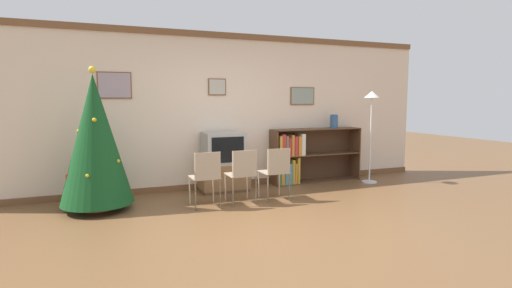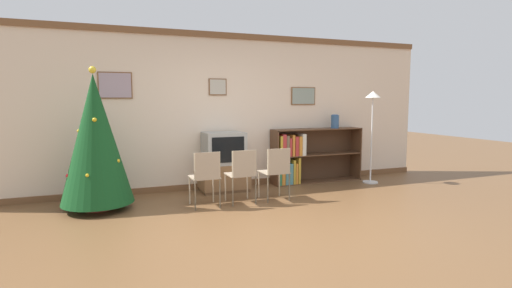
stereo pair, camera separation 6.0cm
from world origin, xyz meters
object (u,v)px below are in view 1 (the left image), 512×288
(christmas_tree, at_px, (95,140))
(standing_lamp, at_px, (371,113))
(vase, at_px, (334,121))
(television, at_px, (223,148))
(folding_chair_center, at_px, (242,173))
(bookshelf, at_px, (300,156))
(folding_chair_right, at_px, (276,170))
(tv_console, at_px, (224,177))
(folding_chair_left, at_px, (206,175))

(christmas_tree, bearing_deg, standing_lamp, 0.83)
(vase, bearing_deg, television, -178.58)
(folding_chair_center, bearing_deg, standing_lamp, 11.15)
(bookshelf, bearing_deg, folding_chair_right, -133.48)
(christmas_tree, relative_size, standing_lamp, 1.18)
(christmas_tree, distance_m, television, 2.07)
(vase, bearing_deg, folding_chair_center, -156.18)
(christmas_tree, distance_m, bookshelf, 3.61)
(bookshelf, bearing_deg, folding_chair_center, -146.14)
(christmas_tree, xyz_separation_m, folding_chair_center, (2.00, -0.47, -0.53))
(christmas_tree, distance_m, folding_chair_right, 2.65)
(tv_console, distance_m, folding_chair_center, 0.96)
(television, relative_size, folding_chair_right, 0.82)
(tv_console, bearing_deg, bookshelf, 3.53)
(television, height_order, folding_chair_left, television)
(tv_console, xyz_separation_m, folding_chair_right, (0.56, -0.93, 0.24))
(television, xyz_separation_m, folding_chair_right, (0.56, -0.93, -0.26))
(folding_chair_left, height_order, folding_chair_right, same)
(television, relative_size, folding_chair_left, 0.82)
(television, bearing_deg, vase, 1.42)
(folding_chair_left, relative_size, standing_lamp, 0.48)
(folding_chair_center, bearing_deg, television, 90.00)
(bookshelf, bearing_deg, folding_chair_left, -153.81)
(tv_console, relative_size, folding_chair_right, 0.99)
(folding_chair_center, bearing_deg, folding_chair_left, 180.00)
(tv_console, relative_size, vase, 3.12)
(folding_chair_center, height_order, bookshelf, bookshelf)
(christmas_tree, height_order, television, christmas_tree)
(folding_chair_left, relative_size, vase, 3.15)
(folding_chair_left, distance_m, standing_lamp, 3.44)
(folding_chair_right, bearing_deg, television, 120.92)
(folding_chair_right, bearing_deg, bookshelf, 46.52)
(christmas_tree, bearing_deg, tv_console, 12.87)
(tv_console, bearing_deg, vase, 1.35)
(folding_chair_center, relative_size, bookshelf, 0.46)
(folding_chair_left, bearing_deg, folding_chair_center, 0.00)
(folding_chair_center, relative_size, vase, 3.15)
(tv_console, bearing_deg, folding_chair_left, -120.85)
(tv_console, relative_size, folding_chair_left, 0.99)
(television, height_order, folding_chair_center, television)
(television, distance_m, folding_chair_left, 1.11)
(christmas_tree, bearing_deg, vase, 6.88)
(folding_chair_center, height_order, vase, vase)
(folding_chair_right, xyz_separation_m, vase, (1.67, 0.98, 0.67))
(vase, bearing_deg, christmas_tree, -173.12)
(folding_chair_left, height_order, vase, vase)
(tv_console, distance_m, folding_chair_left, 1.11)
(television, height_order, standing_lamp, standing_lamp)
(television, distance_m, folding_chair_center, 0.96)
(folding_chair_right, bearing_deg, standing_lamp, 13.89)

